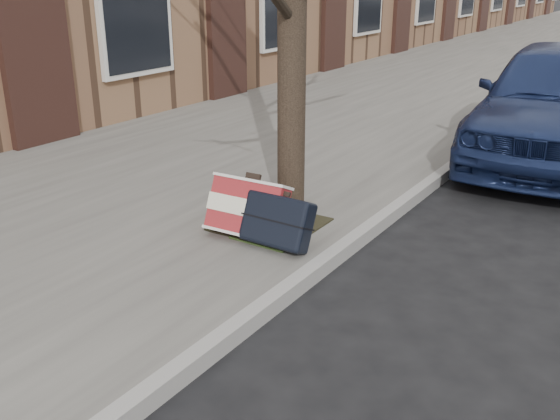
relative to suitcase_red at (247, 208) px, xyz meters
The scene contains 6 objects.
ground 2.23m from the suitcase_red, 23.42° to the right, with size 120.00×120.00×0.00m, color black.
near_sidewalk 14.23m from the suitcase_red, 96.81° to the left, with size 5.00×70.00×0.12m, color slate.
dirt_patch 0.42m from the suitcase_red, 87.94° to the left, with size 0.85×0.85×0.01m, color black.
suitcase_red is the anchor object (origin of this frame).
suitcase_navy 0.33m from the suitcase_red, ahead, with size 0.60×0.19×0.43m, color black.
car_near_front 4.74m from the suitcase_red, 69.84° to the left, with size 1.79×4.45×1.51m, color #18244D.
Camera 1 is at (0.93, -3.13, 2.27)m, focal length 40.00 mm.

